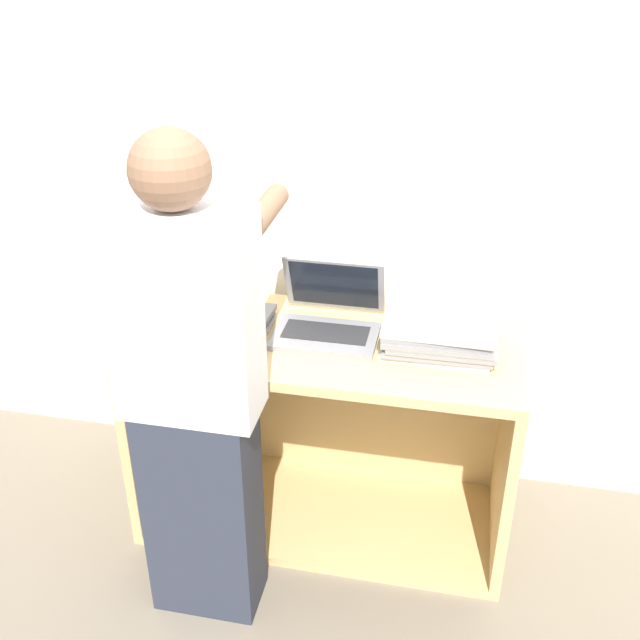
{
  "coord_description": "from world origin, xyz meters",
  "views": [
    {
      "loc": [
        0.42,
        -1.84,
        2.06
      ],
      "look_at": [
        0.0,
        0.2,
        0.91
      ],
      "focal_mm": 42.0,
      "sensor_mm": 36.0,
      "label": 1
    }
  ],
  "objects_px": {
    "laptop_stack_right": "(439,336)",
    "laptop_stack_left": "(218,321)",
    "laptop_open": "(328,319)",
    "person": "(194,400)"
  },
  "relations": [
    {
      "from": "laptop_open",
      "to": "person",
      "type": "relative_size",
      "value": 0.22
    },
    {
      "from": "laptop_stack_right",
      "to": "person",
      "type": "relative_size",
      "value": 0.23
    },
    {
      "from": "laptop_open",
      "to": "person",
      "type": "distance_m",
      "value": 0.58
    },
    {
      "from": "person",
      "to": "laptop_stack_right",
      "type": "bearing_deg",
      "value": 33.14
    },
    {
      "from": "laptop_stack_left",
      "to": "person",
      "type": "bearing_deg",
      "value": -80.74
    },
    {
      "from": "laptop_stack_right",
      "to": "laptop_stack_left",
      "type": "bearing_deg",
      "value": 179.78
    },
    {
      "from": "laptop_stack_left",
      "to": "laptop_stack_right",
      "type": "relative_size",
      "value": 0.97
    },
    {
      "from": "laptop_open",
      "to": "person",
      "type": "bearing_deg",
      "value": -121.34
    },
    {
      "from": "laptop_open",
      "to": "laptop_stack_right",
      "type": "height_order",
      "value": "laptop_open"
    },
    {
      "from": "laptop_stack_left",
      "to": "person",
      "type": "xyz_separation_m",
      "value": [
        0.07,
        -0.45,
        -0.01
      ]
    }
  ]
}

